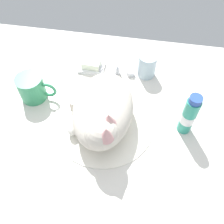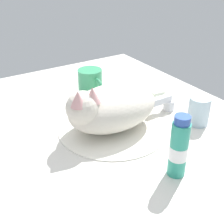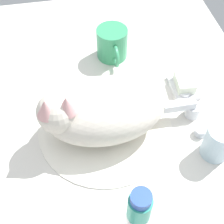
% 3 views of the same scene
% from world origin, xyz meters
% --- Properties ---
extents(ground_plane, '(1.10, 0.83, 0.03)m').
position_xyz_m(ground_plane, '(0.00, 0.00, -0.01)').
color(ground_plane, silver).
extents(sink_basin, '(0.31, 0.31, 0.01)m').
position_xyz_m(sink_basin, '(0.00, 0.00, 0.00)').
color(sink_basin, white).
rests_on(sink_basin, ground_plane).
extents(faucet, '(0.14, 0.09, 0.05)m').
position_xyz_m(faucet, '(0.00, 0.20, 0.02)').
color(faucet, silver).
rests_on(faucet, ground_plane).
extents(cat, '(0.20, 0.28, 0.15)m').
position_xyz_m(cat, '(-0.00, -0.01, 0.07)').
color(cat, beige).
rests_on(cat, sink_basin).
extents(coffee_mug, '(0.13, 0.08, 0.09)m').
position_xyz_m(coffee_mug, '(-0.24, 0.06, 0.04)').
color(coffee_mug, '#389966').
rests_on(coffee_mug, ground_plane).
extents(rinse_cup, '(0.06, 0.06, 0.08)m').
position_xyz_m(rinse_cup, '(0.11, 0.22, 0.04)').
color(rinse_cup, silver).
rests_on(rinse_cup, ground_plane).
extents(soap_dish, '(0.09, 0.06, 0.01)m').
position_xyz_m(soap_dish, '(-0.08, 0.22, 0.01)').
color(soap_dish, white).
rests_on(soap_dish, ground_plane).
extents(soap_bar, '(0.07, 0.05, 0.02)m').
position_xyz_m(soap_bar, '(-0.08, 0.22, 0.02)').
color(soap_bar, silver).
rests_on(soap_bar, soap_dish).
extents(toothpaste_bottle, '(0.04, 0.04, 0.15)m').
position_xyz_m(toothpaste_bottle, '(0.24, 0.02, 0.07)').
color(toothpaste_bottle, teal).
rests_on(toothpaste_bottle, ground_plane).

